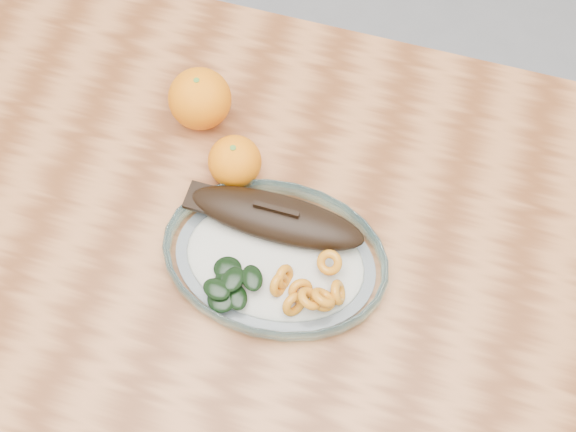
{
  "coord_description": "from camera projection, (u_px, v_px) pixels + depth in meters",
  "views": [
    {
      "loc": [
        0.23,
        -0.34,
        1.62
      ],
      "look_at": [
        0.11,
        0.06,
        0.77
      ],
      "focal_mm": 45.0,
      "sensor_mm": 36.0,
      "label": 1
    }
  ],
  "objects": [
    {
      "name": "orange_left",
      "position": [
        200.0,
        99.0,
        1.0
      ],
      "size": [
        0.09,
        0.09,
        0.09
      ],
      "primitive_type": "sphere",
      "color": "#FF6105",
      "rests_on": "dining_table"
    },
    {
      "name": "plated_meal",
      "position": [
        275.0,
        255.0,
        0.92
      ],
      "size": [
        0.54,
        0.54,
        0.08
      ],
      "rotation": [
        0.0,
        0.0,
        0.03
      ],
      "color": "white",
      "rests_on": "dining_table"
    },
    {
      "name": "orange_right",
      "position": [
        235.0,
        162.0,
        0.97
      ],
      "size": [
        0.07,
        0.07,
        0.07
      ],
      "primitive_type": "sphere",
      "color": "#FF6105",
      "rests_on": "dining_table"
    },
    {
      "name": "dining_table",
      "position": [
        205.0,
        267.0,
        1.04
      ],
      "size": [
        1.2,
        0.8,
        0.75
      ],
      "color": "brown",
      "rests_on": "ground"
    },
    {
      "name": "ground",
      "position": [
        235.0,
        376.0,
        1.63
      ],
      "size": [
        3.0,
        3.0,
        0.0
      ],
      "primitive_type": "plane",
      "color": "slate",
      "rests_on": "ground"
    }
  ]
}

